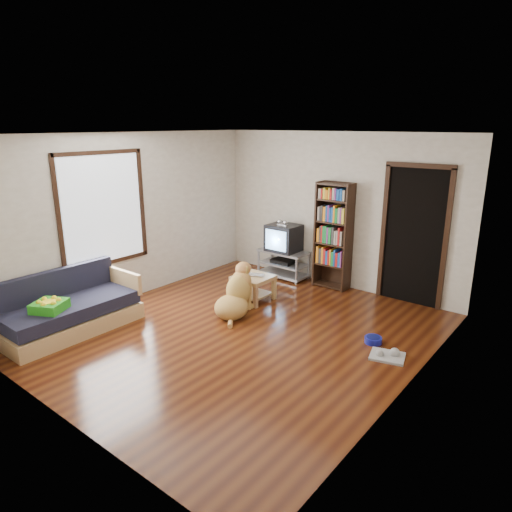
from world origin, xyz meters
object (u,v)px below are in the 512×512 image
Objects in this scene: laptop at (252,276)px; crt_tv at (284,237)px; green_cushion at (50,306)px; grey_rag at (387,356)px; coffee_table at (253,283)px; dog at (236,296)px; bookshelf at (334,230)px; tv_stand at (283,263)px; sofa at (71,312)px; dog_bowl at (373,340)px.

laptop is 0.59× the size of crt_tv.
grey_rag is at bearing 4.63° from green_cushion.
coffee_table is 0.61m from dog.
crt_tv is 0.99m from bookshelf.
green_cushion reaches higher than tv_stand.
dog is (0.44, -1.84, -0.46)m from crt_tv.
dog is at bearing -76.39° from tv_stand.
crt_tv is at bearing -175.68° from bookshelf.
dog reaches higher than green_cushion.
tv_stand is 1.26m from coffee_table.
laptop is 1.30m from tv_stand.
dog is at bearing -104.91° from bookshelf.
grey_rag is 0.22× the size of sofa.
laptop is at bearing -77.17° from tv_stand.
crt_tv is at bearing 75.07° from sofa.
crt_tv is 3.81m from sofa.
crt_tv is at bearing 50.09° from green_cushion.
sofa is at bearing -147.15° from dog_bowl.
crt_tv is 1.05× the size of coffee_table.
bookshelf is (0.95, 0.09, 0.73)m from tv_stand.
laptop is at bearing 175.49° from dog_bowl.
crt_tv is 0.32× the size of bookshelf.
crt_tv reaches higher than dog.
crt_tv is (-0.29, 1.28, 0.33)m from laptop.
crt_tv is (-2.43, 1.45, 0.70)m from dog_bowl.
green_cushion is 0.41× the size of dog.
green_cushion is at bearing -112.59° from coffee_table.
coffee_table is at bearing -76.86° from tv_stand.
green_cushion is 0.92× the size of grey_rag.
sofa is at bearing -127.99° from dog.
dog is (1.41, 1.81, 0.02)m from sofa.
tv_stand is at bearing -174.37° from bookshelf.
bookshelf is at bearing 134.25° from dog_bowl.
bookshelf is at bearing 4.32° from crt_tv.
tv_stand is 0.47m from crt_tv.
tv_stand is (-0.29, 1.26, -0.14)m from laptop.
green_cushion is 1.67× the size of dog_bowl.
laptop is 2.51m from grey_rag.
dog_bowl is 2.83m from tv_stand.
coffee_table is (1.14, 2.73, -0.20)m from green_cushion.
tv_stand is at bearing -90.00° from crt_tv.
sofa is (-0.97, -3.63, -0.01)m from tv_stand.
dog_bowl is at bearing -5.30° from coffee_table.
coffee_table is (-2.45, 0.45, 0.27)m from grey_rag.
dog is (0.44, -1.82, 0.02)m from tv_stand.
dog_bowl is 0.55× the size of grey_rag.
crt_tv is (-2.73, 1.70, 0.73)m from grey_rag.
coffee_table is (1.26, 2.40, 0.02)m from sofa.
grey_rag is at bearing -31.90° from crt_tv.
tv_stand reaches higher than coffee_table.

